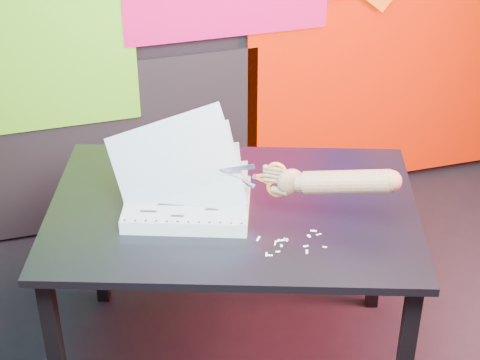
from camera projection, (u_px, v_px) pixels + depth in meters
name	position (u px, v px, depth m)	size (l,w,h in m)	color
room	(442.00, 77.00, 2.32)	(3.01, 3.01, 2.71)	black
backdrop	(291.00, 27.00, 3.74)	(2.88, 0.05, 2.08)	red
work_table	(233.00, 226.00, 2.87)	(1.50, 1.22, 0.75)	black
printout_stack	(187.00, 202.00, 2.79)	(0.51, 0.44, 0.39)	silver
scissors	(272.00, 179.00, 2.70)	(0.21, 0.14, 0.14)	#B1B5C9
hand_forearm	(337.00, 182.00, 2.63)	(0.39, 0.27, 0.15)	#A6714D
paper_clippings	(289.00, 243.00, 2.64)	(0.22, 0.14, 0.00)	beige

